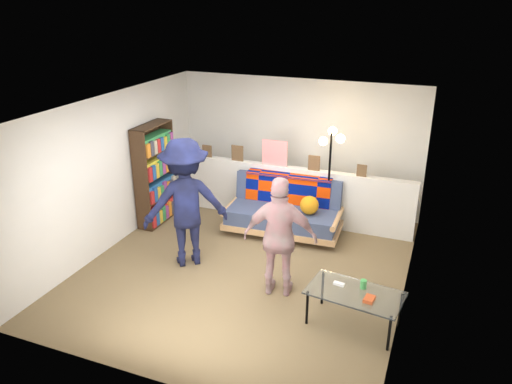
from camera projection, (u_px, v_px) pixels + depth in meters
ground at (246, 267)px, 7.40m from camera, size 5.00×5.00×0.00m
room_shell at (258, 150)px, 7.18m from camera, size 4.60×5.05×2.45m
half_wall_ledge at (285, 193)px, 8.77m from camera, size 4.45×0.15×1.00m
ledge_decor at (273, 156)px, 8.57m from camera, size 2.97×0.02×0.45m
futon_sofa at (285, 211)px, 8.35m from camera, size 1.97×1.03×0.82m
bookshelf at (155, 177)px, 8.60m from camera, size 0.29×0.88×1.75m
coffee_table at (355, 295)px, 5.95m from camera, size 1.19×0.76×0.58m
floor_lamp at (331, 159)px, 8.07m from camera, size 0.42×0.34×1.79m
person_left at (186, 203)px, 7.20m from camera, size 1.42×1.32×1.92m
person_right at (280, 238)px, 6.48m from camera, size 1.03×0.58×1.65m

